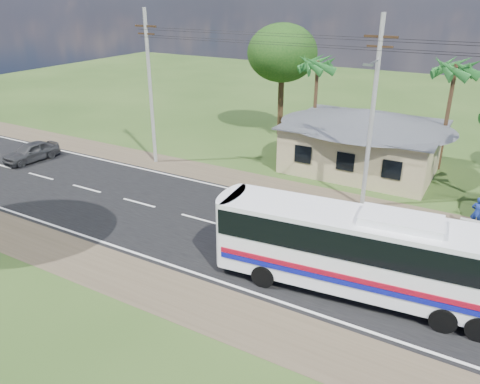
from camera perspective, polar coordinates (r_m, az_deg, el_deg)
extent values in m
plane|color=#274117|center=(24.82, 3.68, -5.68)|extent=(120.00, 120.00, 0.00)
cube|color=black|center=(24.81, 3.68, -5.66)|extent=(120.00, 10.00, 0.02)
cube|color=brown|center=(30.21, 9.19, -0.41)|extent=(120.00, 3.00, 0.01)
cube|color=brown|center=(20.09, -4.84, -13.48)|extent=(120.00, 3.00, 0.01)
cube|color=silver|center=(28.66, 7.88, -1.64)|extent=(120.00, 0.15, 0.01)
cube|color=silver|center=(21.30, -2.06, -10.96)|extent=(120.00, 0.15, 0.01)
cube|color=silver|center=(24.81, 3.69, -5.63)|extent=(120.00, 0.15, 0.01)
cube|color=tan|center=(35.22, 14.75, 5.35)|extent=(10.00, 8.00, 3.20)
cube|color=#4C4F54|center=(34.76, 15.03, 7.93)|extent=(10.60, 8.60, 0.10)
pyramid|color=#4C4F54|center=(34.49, 15.22, 9.77)|extent=(12.40, 10.00, 1.20)
cube|color=black|center=(32.43, 7.68, 4.57)|extent=(1.20, 0.08, 1.20)
cube|color=black|center=(31.50, 12.72, 3.63)|extent=(1.20, 0.08, 1.20)
cube|color=black|center=(30.84, 18.01, 2.61)|extent=(1.20, 0.08, 1.20)
cylinder|color=#9E9E99|center=(34.99, -10.87, 12.20)|extent=(0.26, 0.26, 11.00)
cube|color=#352513|center=(34.45, -11.44, 19.22)|extent=(1.80, 0.12, 0.12)
cube|color=#352513|center=(34.48, -11.37, 18.39)|extent=(1.40, 0.10, 0.10)
cylinder|color=#9E9E99|center=(27.63, 15.78, 8.82)|extent=(0.26, 0.26, 11.00)
cube|color=#352513|center=(26.94, 16.82, 17.69)|extent=(1.80, 0.12, 0.12)
cube|color=#352513|center=(26.98, 16.69, 16.63)|extent=(1.40, 0.10, 0.10)
cylinder|color=gray|center=(26.10, 15.94, 14.96)|extent=(0.08, 2.00, 0.08)
cube|color=gray|center=(25.14, 15.33, 14.73)|extent=(0.50, 0.18, 0.12)
cylinder|color=black|center=(29.89, 0.99, 18.69)|extent=(16.00, 0.02, 0.02)
cylinder|color=#47301E|center=(36.19, 23.88, 8.15)|extent=(0.28, 0.28, 7.50)
cylinder|color=#47301E|center=(38.96, 9.14, 10.42)|extent=(0.28, 0.28, 7.00)
cylinder|color=#47301E|center=(42.38, 4.98, 10.93)|extent=(0.50, 0.50, 5.95)
ellipsoid|color=#13370F|center=(41.69, 5.18, 16.54)|extent=(6.00, 6.00, 4.92)
cube|color=white|center=(20.23, 15.45, -7.16)|extent=(12.76, 3.90, 3.14)
cube|color=black|center=(19.85, 15.69, -5.20)|extent=(12.82, 3.97, 1.15)
cube|color=black|center=(21.55, -1.05, -3.00)|extent=(0.37, 2.41, 1.88)
cube|color=maroon|center=(19.40, 14.60, -10.49)|extent=(12.29, 1.32, 0.23)
cube|color=#0C1288|center=(19.54, 14.52, -11.13)|extent=(12.29, 1.32, 0.23)
cube|color=white|center=(19.36, 19.03, -3.27)|extent=(3.30, 1.99, 0.31)
cylinder|color=black|center=(20.85, 2.88, -10.16)|extent=(1.08, 0.47, 1.05)
cylinder|color=black|center=(22.78, 5.09, -7.08)|extent=(1.08, 0.47, 1.05)
cylinder|color=black|center=(19.98, 23.50, -14.06)|extent=(1.08, 0.47, 1.05)
cylinder|color=black|center=(21.98, 23.74, -10.44)|extent=(1.08, 0.47, 1.05)
cylinder|color=black|center=(20.09, 27.16, -14.57)|extent=(1.08, 0.47, 1.05)
cylinder|color=black|center=(22.09, 27.01, -10.92)|extent=(1.08, 0.47, 1.05)
imported|color=navy|center=(28.55, 26.96, -2.25)|extent=(0.69, 0.47, 1.83)
imported|color=#2D2E30|center=(39.17, -24.10, 4.51)|extent=(2.06, 4.37, 1.45)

